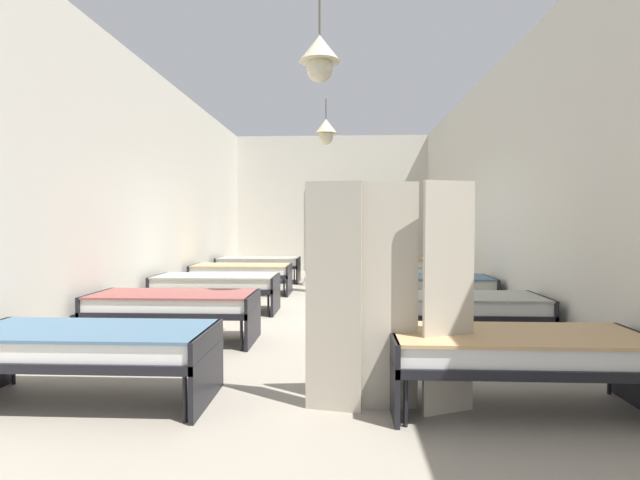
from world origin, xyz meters
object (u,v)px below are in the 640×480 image
bed_left_row_0 (89,346)px  bed_right_row_0 (517,351)px  bed_right_row_4 (400,264)px  nurse_mid_aisle (321,266)px  bed_left_row_3 (242,271)px  bed_right_row_2 (428,285)px  potted_plant (342,240)px  bed_left_row_1 (174,304)px  bed_right_row_3 (411,272)px  bed_left_row_4 (259,263)px  bed_right_row_1 (458,307)px  nurse_near_aisle (314,262)px  privacy_screen (390,297)px  bed_left_row_2 (216,284)px

bed_left_row_0 → bed_right_row_0: 3.27m
bed_right_row_4 → nurse_mid_aisle: 2.38m
bed_left_row_3 → bed_right_row_2: bearing=-30.1°
bed_left_row_0 → potted_plant: size_ratio=1.30×
bed_left_row_1 → bed_right_row_3: size_ratio=1.00×
potted_plant → bed_right_row_4: bearing=-43.4°
bed_left_row_4 → bed_right_row_1: bearing=-60.1°
bed_right_row_1 → bed_left_row_4: same height
bed_right_row_1 → bed_left_row_3: (-3.27, 3.80, 0.00)m
nurse_near_aisle → bed_right_row_4: bearing=55.0°
bed_right_row_3 → bed_left_row_4: size_ratio=1.00×
bed_left_row_3 → nurse_near_aisle: size_ratio=1.28×
bed_right_row_2 → bed_left_row_4: bearing=130.7°
bed_right_row_2 → privacy_screen: (-0.95, -3.88, 0.41)m
bed_left_row_4 → nurse_near_aisle: (1.32, -0.58, 0.09)m
bed_right_row_0 → privacy_screen: bearing=-175.2°
bed_right_row_0 → potted_plant: potted_plant is taller
bed_left_row_1 → bed_right_row_4: size_ratio=1.00×
bed_right_row_4 → nurse_mid_aisle: size_ratio=1.28×
bed_left_row_0 → nurse_near_aisle: bearing=79.3°
bed_right_row_2 → bed_right_row_3: bearing=90.0°
bed_right_row_1 → bed_left_row_2: size_ratio=1.00×
bed_left_row_3 → nurse_near_aisle: bearing=45.0°
bed_left_row_4 → nurse_mid_aisle: nurse_mid_aisle is taller
bed_left_row_0 → bed_right_row_1: size_ratio=1.00×
bed_left_row_4 → bed_left_row_2: bearing=-90.0°
bed_right_row_1 → bed_left_row_4: bearing=119.9°
nurse_mid_aisle → privacy_screen: size_ratio=0.87×
bed_left_row_4 → bed_right_row_4: 3.27m
bed_right_row_2 → bed_left_row_3: same height
bed_left_row_1 → nurse_near_aisle: size_ratio=1.28×
bed_left_row_1 → bed_right_row_2: size_ratio=1.00×
bed_left_row_3 → bed_right_row_4: bearing=30.1°
bed_left_row_4 → potted_plant: bearing=33.3°
bed_right_row_3 → bed_left_row_1: bearing=-130.7°
bed_left_row_1 → bed_right_row_0: bearing=-30.1°
privacy_screen → bed_left_row_0: bearing=172.4°
nurse_mid_aisle → bed_right_row_0: bearing=-17.4°
bed_left_row_1 → bed_left_row_2: bearing=90.0°
bed_left_row_2 → bed_right_row_4: 5.01m
bed_right_row_4 → nurse_near_aisle: (-1.95, -0.58, 0.09)m
bed_right_row_4 → nurse_mid_aisle: bearing=-137.4°
bed_right_row_3 → bed_left_row_4: bearing=149.9°
nurse_mid_aisle → potted_plant: (0.41, 2.88, 0.40)m
bed_left_row_4 → bed_right_row_3: bearing=-30.1°
bed_right_row_4 → nurse_near_aisle: bearing=-163.5°
bed_right_row_4 → bed_right_row_1: bearing=-90.0°
bed_left_row_2 → bed_right_row_2: bearing=0.0°
bed_left_row_3 → bed_right_row_4: size_ratio=1.00×
bed_left_row_2 → potted_plant: potted_plant is taller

